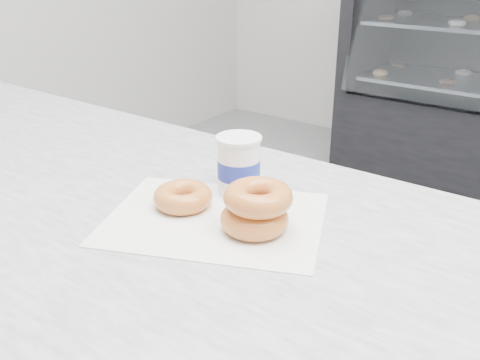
{
  "coord_description": "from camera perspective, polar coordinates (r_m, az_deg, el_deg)",
  "views": [
    {
      "loc": [
        0.23,
        -1.13,
        1.3
      ],
      "look_at": [
        -0.24,
        -0.5,
        0.95
      ],
      "focal_mm": 40.0,
      "sensor_mm": 36.0,
      "label": 1
    }
  ],
  "objects": [
    {
      "name": "wax_paper",
      "position": [
        0.86,
        -2.67,
        -4.11
      ],
      "size": [
        0.42,
        0.37,
        0.0
      ],
      "primitive_type": "cube",
      "rotation": [
        0.0,
        0.0,
        0.41
      ],
      "color": "white",
      "rests_on": "counter"
    },
    {
      "name": "donut_single",
      "position": [
        0.89,
        -6.12,
        -1.79
      ],
      "size": [
        0.13,
        0.13,
        0.03
      ],
      "primitive_type": "torus",
      "rotation": [
        0.0,
        0.0,
        -0.32
      ],
      "color": "orange",
      "rests_on": "wax_paper"
    },
    {
      "name": "donut_stack",
      "position": [
        0.81,
        1.75,
        -3.01
      ],
      "size": [
        0.15,
        0.15,
        0.07
      ],
      "color": "orange",
      "rests_on": "wax_paper"
    },
    {
      "name": "coffee_cup",
      "position": [
        0.92,
        -0.13,
        1.62
      ],
      "size": [
        0.09,
        0.09,
        0.11
      ],
      "rotation": [
        0.0,
        0.0,
        -0.28
      ],
      "color": "white",
      "rests_on": "counter"
    }
  ]
}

